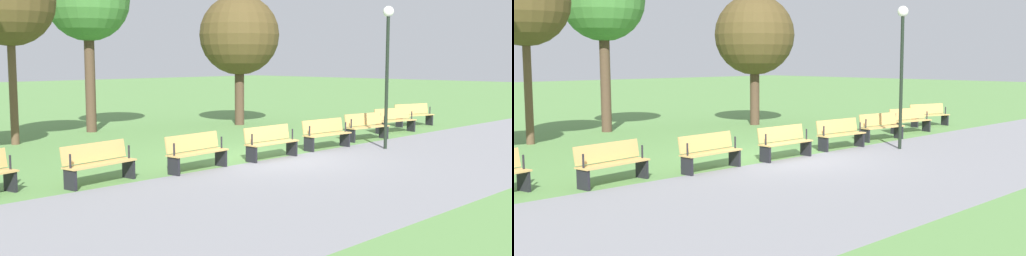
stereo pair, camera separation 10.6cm
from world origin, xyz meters
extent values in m
plane|color=#5B8C47|center=(0.00, 0.00, 0.00)|extent=(120.00, 120.00, 0.00)
cube|color=gray|center=(0.00, 3.07, 0.00)|extent=(34.86, 6.19, 0.01)
cube|color=tan|center=(-10.01, -1.49, 0.45)|extent=(1.77, 0.92, 0.04)
cube|color=tan|center=(-10.07, -1.68, 0.69)|extent=(1.68, 0.60, 0.40)
cube|color=black|center=(-10.78, -1.26, 0.21)|extent=(0.17, 0.38, 0.43)
cylinder|color=black|center=(-10.77, -1.24, 0.61)|extent=(0.05, 0.05, 0.30)
cube|color=black|center=(-9.25, -1.72, 0.21)|extent=(0.17, 0.38, 0.43)
cylinder|color=black|center=(-9.24, -1.71, 0.61)|extent=(0.05, 0.05, 0.30)
cube|color=tan|center=(-7.56, -0.84, 0.45)|extent=(1.78, 0.81, 0.04)
cube|color=tan|center=(-7.60, -1.04, 0.69)|extent=(1.70, 0.48, 0.40)
cube|color=black|center=(-8.34, -0.67, 0.21)|extent=(0.14, 0.38, 0.43)
cylinder|color=black|center=(-8.33, -0.65, 0.61)|extent=(0.05, 0.05, 0.30)
cube|color=black|center=(-6.78, -1.02, 0.21)|extent=(0.14, 0.38, 0.43)
cylinder|color=black|center=(-6.77, -1.00, 0.61)|extent=(0.05, 0.05, 0.30)
cube|color=tan|center=(-5.06, -0.37, 0.45)|extent=(1.77, 0.69, 0.04)
cube|color=tan|center=(-5.09, -0.57, 0.69)|extent=(1.72, 0.36, 0.40)
cube|color=black|center=(-5.85, -0.26, 0.21)|extent=(0.11, 0.38, 0.43)
cylinder|color=black|center=(-5.85, -0.24, 0.61)|extent=(0.05, 0.05, 0.30)
cube|color=black|center=(-4.27, -0.49, 0.21)|extent=(0.11, 0.38, 0.43)
cylinder|color=black|center=(-4.27, -0.47, 0.61)|extent=(0.05, 0.05, 0.30)
cube|color=tan|center=(-2.54, -0.09, 0.45)|extent=(1.75, 0.57, 0.04)
cube|color=tan|center=(-2.55, -0.29, 0.69)|extent=(1.72, 0.23, 0.40)
cube|color=black|center=(-3.34, -0.03, 0.21)|extent=(0.09, 0.38, 0.43)
cylinder|color=black|center=(-3.33, -0.01, 0.61)|extent=(0.05, 0.05, 0.30)
cube|color=black|center=(-1.74, -0.15, 0.21)|extent=(0.09, 0.38, 0.43)
cylinder|color=black|center=(-1.74, -0.13, 0.61)|extent=(0.05, 0.05, 0.30)
cube|color=tan|center=(0.00, 0.00, 0.45)|extent=(1.72, 0.44, 0.04)
cube|color=tan|center=(0.00, -0.20, 0.69)|extent=(1.72, 0.10, 0.40)
cube|color=black|center=(-0.80, 0.00, 0.21)|extent=(0.06, 0.37, 0.43)
cylinder|color=black|center=(-0.80, 0.02, 0.61)|extent=(0.04, 0.04, 0.30)
cube|color=black|center=(0.80, 0.00, 0.21)|extent=(0.06, 0.37, 0.43)
cylinder|color=black|center=(0.80, 0.02, 0.61)|extent=(0.04, 0.04, 0.30)
cube|color=tan|center=(2.54, -0.09, 0.45)|extent=(1.75, 0.57, 0.04)
cube|color=tan|center=(2.55, -0.29, 0.69)|extent=(1.72, 0.23, 0.40)
cube|color=black|center=(1.74, -0.15, 0.21)|extent=(0.09, 0.38, 0.43)
cylinder|color=black|center=(1.74, -0.13, 0.61)|extent=(0.05, 0.05, 0.30)
cube|color=black|center=(3.34, -0.03, 0.21)|extent=(0.09, 0.38, 0.43)
cylinder|color=black|center=(3.33, -0.01, 0.61)|extent=(0.05, 0.05, 0.30)
cube|color=tan|center=(5.06, -0.37, 0.45)|extent=(1.77, 0.69, 0.04)
cube|color=tan|center=(5.09, -0.57, 0.69)|extent=(1.72, 0.36, 0.40)
cube|color=black|center=(4.27, -0.49, 0.21)|extent=(0.11, 0.38, 0.43)
cylinder|color=black|center=(4.27, -0.47, 0.61)|extent=(0.05, 0.05, 0.30)
cube|color=black|center=(5.85, -0.26, 0.21)|extent=(0.11, 0.38, 0.43)
cylinder|color=black|center=(5.85, -0.24, 0.61)|extent=(0.05, 0.05, 0.30)
cube|color=black|center=(6.78, -1.02, 0.21)|extent=(0.14, 0.38, 0.43)
cylinder|color=black|center=(6.77, -1.00, 0.61)|extent=(0.05, 0.05, 0.30)
cylinder|color=#4C3828|center=(0.16, -9.07, 1.94)|extent=(0.37, 0.37, 3.88)
cylinder|color=brown|center=(3.64, -7.79, 1.79)|extent=(0.25, 0.25, 3.58)
sphere|color=#4C3D1E|center=(3.64, -7.79, 4.49)|extent=(2.79, 2.79, 2.79)
cylinder|color=#4C3828|center=(-5.44, -6.94, 1.31)|extent=(0.38, 0.38, 2.63)
sphere|color=#4C3D1E|center=(-5.44, -6.94, 3.68)|extent=(3.26, 3.26, 3.26)
cylinder|color=black|center=(-3.80, 1.13, 1.98)|extent=(0.10, 0.10, 3.96)
sphere|color=white|center=(-3.80, 1.13, 4.10)|extent=(0.32, 0.32, 0.32)
camera|label=1|loc=(12.06, 11.26, 2.71)|focal=43.14mm
camera|label=2|loc=(11.99, 11.33, 2.71)|focal=43.14mm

